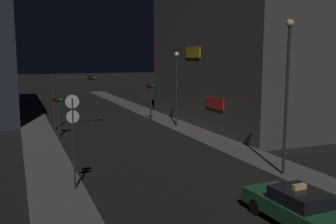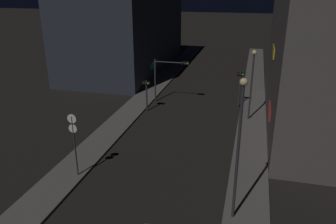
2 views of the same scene
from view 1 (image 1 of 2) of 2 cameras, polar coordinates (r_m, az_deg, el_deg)
sidewalk_left at (r=35.37m, az=-19.48°, el=-2.24°), size 2.56×66.38×0.17m
sidewalk_right at (r=37.86m, az=-0.92°, el=-1.10°), size 2.56×66.38×0.17m
building_facade_right at (r=36.04m, az=10.43°, el=9.78°), size 9.10×20.37×14.57m
taxi at (r=15.19m, az=19.12°, el=-13.47°), size 1.94×4.50×1.62m
traffic_light_overhead at (r=33.86m, az=-14.52°, el=3.29°), size 3.81×0.42×4.74m
traffic_light_left_kerb at (r=30.73m, az=-16.40°, el=0.65°), size 0.80×0.42×3.24m
traffic_light_right_kerb at (r=36.10m, az=-2.64°, el=2.69°), size 0.80×0.42×3.84m
sign_pole_left at (r=17.64m, az=-14.24°, el=-3.05°), size 0.62×0.10×4.42m
street_lamp_near_block at (r=20.04m, az=17.72°, el=4.11°), size 0.40×0.40×7.98m
street_lamp_far_block at (r=33.11m, az=1.32°, el=5.10°), size 0.44×0.44×6.60m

